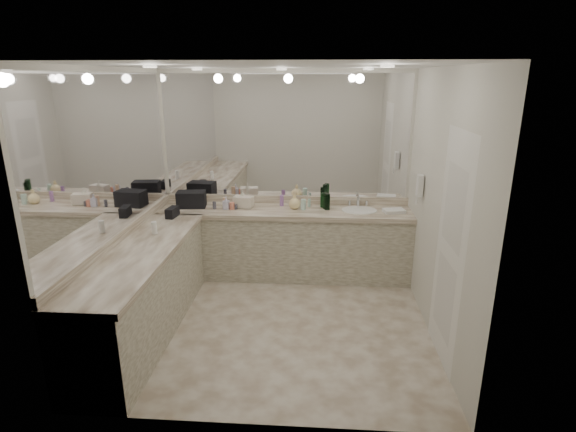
# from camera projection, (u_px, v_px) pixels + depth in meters

# --- Properties ---
(floor) EXTENTS (3.20, 3.20, 0.00)m
(floor) POSITION_uv_depth(u_px,v_px,m) (275.00, 321.00, 4.81)
(floor) COLOR beige
(floor) RESTS_ON ground
(ceiling) EXTENTS (3.20, 3.20, 0.00)m
(ceiling) POSITION_uv_depth(u_px,v_px,m) (273.00, 66.00, 4.04)
(ceiling) COLOR white
(ceiling) RESTS_ON floor
(wall_back) EXTENTS (3.20, 0.02, 2.60)m
(wall_back) POSITION_uv_depth(u_px,v_px,m) (285.00, 173.00, 5.85)
(wall_back) COLOR beige
(wall_back) RESTS_ON floor
(wall_left) EXTENTS (0.02, 3.00, 2.60)m
(wall_left) POSITION_uv_depth(u_px,v_px,m) (117.00, 202.00, 4.53)
(wall_left) COLOR beige
(wall_left) RESTS_ON floor
(wall_right) EXTENTS (0.02, 3.00, 2.60)m
(wall_right) POSITION_uv_depth(u_px,v_px,m) (439.00, 208.00, 4.32)
(wall_right) COLOR beige
(wall_right) RESTS_ON floor
(vanity_back_base) EXTENTS (3.20, 0.60, 0.84)m
(vanity_back_base) POSITION_uv_depth(u_px,v_px,m) (284.00, 244.00, 5.83)
(vanity_back_base) COLOR beige
(vanity_back_base) RESTS_ON floor
(vanity_back_top) EXTENTS (3.20, 0.64, 0.06)m
(vanity_back_top) POSITION_uv_depth(u_px,v_px,m) (284.00, 212.00, 5.69)
(vanity_back_top) COLOR beige
(vanity_back_top) RESTS_ON vanity_back_base
(vanity_left_base) EXTENTS (0.60, 2.40, 0.84)m
(vanity_left_base) POSITION_uv_depth(u_px,v_px,m) (143.00, 295.00, 4.49)
(vanity_left_base) COLOR beige
(vanity_left_base) RESTS_ON floor
(vanity_left_top) EXTENTS (0.64, 2.42, 0.06)m
(vanity_left_top) POSITION_uv_depth(u_px,v_px,m) (139.00, 253.00, 4.35)
(vanity_left_top) COLOR beige
(vanity_left_top) RESTS_ON vanity_left_base
(backsplash_back) EXTENTS (3.20, 0.04, 0.10)m
(backsplash_back) POSITION_uv_depth(u_px,v_px,m) (285.00, 199.00, 5.94)
(backsplash_back) COLOR beige
(backsplash_back) RESTS_ON vanity_back_top
(backsplash_left) EXTENTS (0.04, 3.00, 0.10)m
(backsplash_left) POSITION_uv_depth(u_px,v_px,m) (122.00, 234.00, 4.63)
(backsplash_left) COLOR beige
(backsplash_left) RESTS_ON vanity_left_top
(mirror_back) EXTENTS (3.12, 0.01, 1.55)m
(mirror_back) POSITION_uv_depth(u_px,v_px,m) (285.00, 137.00, 5.70)
(mirror_back) COLOR white
(mirror_back) RESTS_ON wall_back
(mirror_left) EXTENTS (0.01, 2.92, 1.55)m
(mirror_left) POSITION_uv_depth(u_px,v_px,m) (112.00, 155.00, 4.39)
(mirror_left) COLOR white
(mirror_left) RESTS_ON wall_left
(sink) EXTENTS (0.44, 0.44, 0.03)m
(sink) POSITION_uv_depth(u_px,v_px,m) (359.00, 211.00, 5.63)
(sink) COLOR white
(sink) RESTS_ON vanity_back_top
(faucet) EXTENTS (0.24, 0.16, 0.14)m
(faucet) POSITION_uv_depth(u_px,v_px,m) (358.00, 201.00, 5.80)
(faucet) COLOR silver
(faucet) RESTS_ON vanity_back_top
(wall_phone) EXTENTS (0.06, 0.10, 0.24)m
(wall_phone) POSITION_uv_depth(u_px,v_px,m) (420.00, 186.00, 4.97)
(wall_phone) COLOR white
(wall_phone) RESTS_ON wall_right
(door) EXTENTS (0.02, 0.82, 2.10)m
(door) POSITION_uv_depth(u_px,v_px,m) (450.00, 251.00, 3.92)
(door) COLOR white
(door) RESTS_ON wall_right
(black_toiletry_bag) EXTENTS (0.38, 0.27, 0.21)m
(black_toiletry_bag) POSITION_uv_depth(u_px,v_px,m) (191.00, 199.00, 5.75)
(black_toiletry_bag) COLOR black
(black_toiletry_bag) RESTS_ON vanity_back_top
(black_bag_spill) EXTENTS (0.12, 0.22, 0.11)m
(black_bag_spill) POSITION_uv_depth(u_px,v_px,m) (172.00, 212.00, 5.35)
(black_bag_spill) COLOR black
(black_bag_spill) RESTS_ON vanity_left_top
(cream_cosmetic_case) EXTENTS (0.26, 0.19, 0.14)m
(cream_cosmetic_case) POSITION_uv_depth(u_px,v_px,m) (243.00, 202.00, 5.74)
(cream_cosmetic_case) COLOR beige
(cream_cosmetic_case) RESTS_ON vanity_back_top
(hand_towel) EXTENTS (0.28, 0.22, 0.04)m
(hand_towel) POSITION_uv_depth(u_px,v_px,m) (394.00, 211.00, 5.53)
(hand_towel) COLOR white
(hand_towel) RESTS_ON vanity_back_top
(lotion_left) EXTENTS (0.06, 0.06, 0.13)m
(lotion_left) POSITION_uv_depth(u_px,v_px,m) (154.00, 228.00, 4.76)
(lotion_left) COLOR white
(lotion_left) RESTS_ON vanity_left_top
(soap_bottle_a) EXTENTS (0.09, 0.09, 0.22)m
(soap_bottle_a) POSITION_uv_depth(u_px,v_px,m) (243.00, 198.00, 5.77)
(soap_bottle_a) COLOR silver
(soap_bottle_a) RESTS_ON vanity_back_top
(soap_bottle_b) EXTENTS (0.08, 0.08, 0.16)m
(soap_bottle_b) POSITION_uv_depth(u_px,v_px,m) (226.00, 203.00, 5.66)
(soap_bottle_b) COLOR silver
(soap_bottle_b) RESTS_ON vanity_back_top
(soap_bottle_c) EXTENTS (0.15, 0.15, 0.19)m
(soap_bottle_c) POSITION_uv_depth(u_px,v_px,m) (294.00, 201.00, 5.68)
(soap_bottle_c) COLOR #FAE09A
(soap_bottle_c) RESTS_ON vanity_back_top
(green_bottle_0) EXTENTS (0.07, 0.07, 0.21)m
(green_bottle_0) POSITION_uv_depth(u_px,v_px,m) (327.00, 202.00, 5.63)
(green_bottle_0) COLOR #104219
(green_bottle_0) RESTS_ON vanity_back_top
(green_bottle_1) EXTENTS (0.06, 0.06, 0.20)m
(green_bottle_1) POSITION_uv_depth(u_px,v_px,m) (325.00, 201.00, 5.68)
(green_bottle_1) COLOR #104219
(green_bottle_1) RESTS_ON vanity_back_top
(green_bottle_2) EXTENTS (0.07, 0.07, 0.18)m
(green_bottle_2) POSITION_uv_depth(u_px,v_px,m) (323.00, 200.00, 5.75)
(green_bottle_2) COLOR #104219
(green_bottle_2) RESTS_ON vanity_back_top
(amenity_bottle_0) EXTENTS (0.04, 0.04, 0.07)m
(amenity_bottle_0) POSITION_uv_depth(u_px,v_px,m) (236.00, 207.00, 5.67)
(amenity_bottle_0) COLOR #3F3F4C
(amenity_bottle_0) RESTS_ON vanity_back_top
(amenity_bottle_1) EXTENTS (0.06, 0.06, 0.14)m
(amenity_bottle_1) POSITION_uv_depth(u_px,v_px,m) (225.00, 203.00, 5.70)
(amenity_bottle_1) COLOR #E0B28C
(amenity_bottle_1) RESTS_ON vanity_back_top
(amenity_bottle_2) EXTENTS (0.04, 0.04, 0.10)m
(amenity_bottle_2) POSITION_uv_depth(u_px,v_px,m) (309.00, 203.00, 5.77)
(amenity_bottle_2) COLOR silver
(amenity_bottle_2) RESTS_ON vanity_back_top
(amenity_bottle_3) EXTENTS (0.05, 0.05, 0.14)m
(amenity_bottle_3) POSITION_uv_depth(u_px,v_px,m) (282.00, 200.00, 5.81)
(amenity_bottle_3) COLOR #9966B2
(amenity_bottle_3) RESTS_ON vanity_back_top
(amenity_bottle_4) EXTENTS (0.05, 0.05, 0.14)m
(amenity_bottle_4) POSITION_uv_depth(u_px,v_px,m) (186.00, 203.00, 5.70)
(amenity_bottle_4) COLOR #F2D84C
(amenity_bottle_4) RESTS_ON vanity_back_top
(amenity_bottle_5) EXTENTS (0.06, 0.06, 0.09)m
(amenity_bottle_5) POSITION_uv_depth(u_px,v_px,m) (232.00, 206.00, 5.66)
(amenity_bottle_5) COLOR #E57F66
(amenity_bottle_5) RESTS_ON vanity_back_top
(amenity_bottle_6) EXTENTS (0.04, 0.04, 0.14)m
(amenity_bottle_6) POSITION_uv_depth(u_px,v_px,m) (237.00, 202.00, 5.73)
(amenity_bottle_6) COLOR #9966B2
(amenity_bottle_6) RESTS_ON vanity_back_top
(amenity_bottle_7) EXTENTS (0.04, 0.04, 0.09)m
(amenity_bottle_7) POSITION_uv_depth(u_px,v_px,m) (214.00, 205.00, 5.68)
(amenity_bottle_7) COLOR #3F3F4C
(amenity_bottle_7) RESTS_ON vanity_back_top
(amenity_bottle_8) EXTENTS (0.06, 0.06, 0.13)m
(amenity_bottle_8) POSITION_uv_depth(u_px,v_px,m) (303.00, 205.00, 5.64)
(amenity_bottle_8) COLOR silver
(amenity_bottle_8) RESTS_ON vanity_back_top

